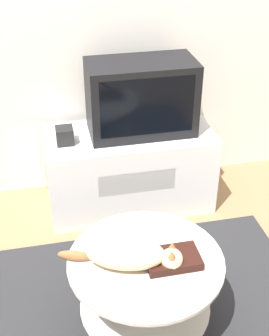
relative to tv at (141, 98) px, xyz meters
name	(u,v)px	position (x,y,z in m)	size (l,w,h in m)	color
ground_plane	(144,331)	(-0.23, -1.11, -0.78)	(12.00, 12.00, 0.00)	#93704C
wall_back	(93,1)	(-0.23, 0.32, 0.52)	(8.00, 0.05, 2.60)	silver
rug	(144,330)	(-0.23, -1.11, -0.77)	(1.85, 1.49, 0.02)	#28282B
tv_stand	(129,169)	(-0.08, -0.02, -0.51)	(1.09, 0.50, 0.54)	white
tv	(141,98)	(0.00, 0.00, 0.00)	(0.67, 0.34, 0.47)	black
speaker	(65,136)	(-0.50, -0.06, -0.18)	(0.11, 0.11, 0.11)	black
coffee_table	(145,283)	(-0.22, -1.08, -0.47)	(0.73, 0.73, 0.44)	#B2B2B7
dvd_box	(173,259)	(-0.11, -1.12, -0.30)	(0.25, 0.16, 0.04)	black
cat	(129,254)	(-0.30, -1.09, -0.25)	(0.55, 0.28, 0.14)	beige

